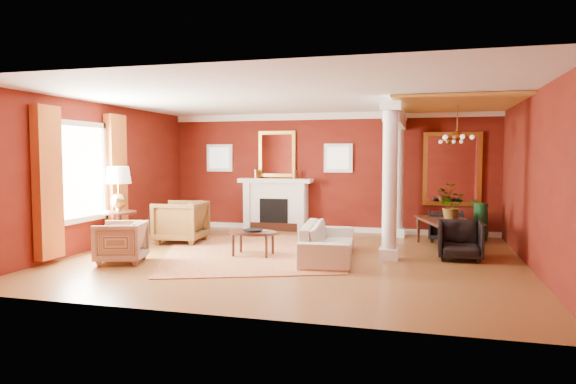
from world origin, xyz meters
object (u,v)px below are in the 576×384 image
(armchair_leopard, at_px, (181,220))
(dining_table, at_px, (450,226))
(armchair_stripe, at_px, (121,240))
(sofa, at_px, (328,235))
(side_table, at_px, (119,193))
(coffee_table, at_px, (253,234))

(armchair_leopard, distance_m, dining_table, 5.57)
(armchair_leopard, height_order, armchair_stripe, armchair_leopard)
(sofa, xyz_separation_m, side_table, (-4.14, -0.18, 0.70))
(coffee_table, bearing_deg, side_table, -178.22)
(armchair_stripe, relative_size, coffee_table, 0.87)
(sofa, distance_m, dining_table, 2.71)
(side_table, bearing_deg, sofa, 2.54)
(armchair_leopard, xyz_separation_m, dining_table, (5.53, 0.73, -0.04))
(sofa, relative_size, coffee_table, 2.41)
(armchair_leopard, xyz_separation_m, side_table, (-0.77, -1.10, 0.63))
(armchair_leopard, distance_m, armchair_stripe, 2.18)
(dining_table, bearing_deg, side_table, 89.16)
(side_table, bearing_deg, coffee_table, 1.78)
(sofa, bearing_deg, dining_table, -58.80)
(sofa, xyz_separation_m, dining_table, (2.15, 1.64, 0.03))
(sofa, bearing_deg, armchair_leopard, 68.73)
(armchair_stripe, bearing_deg, coffee_table, 103.45)
(sofa, height_order, side_table, side_table)
(armchair_stripe, distance_m, coffee_table, 2.33)
(side_table, bearing_deg, dining_table, 16.19)
(armchair_stripe, height_order, side_table, side_table)
(sofa, distance_m, side_table, 4.20)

